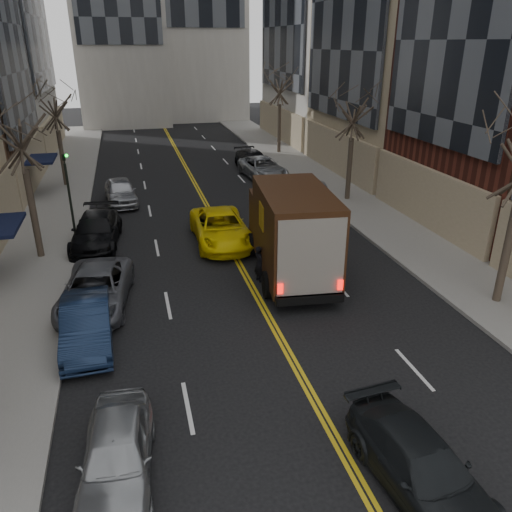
{
  "coord_description": "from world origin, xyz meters",
  "views": [
    {
      "loc": [
        -4.41,
        -3.15,
        9.31
      ],
      "look_at": [
        -0.3,
        12.84,
        2.2
      ],
      "focal_mm": 35.0,
      "sensor_mm": 36.0,
      "label": 1
    }
  ],
  "objects_px": {
    "taxi": "(221,228)",
    "observer_sedan": "(421,467)",
    "ups_truck": "(291,232)",
    "pedestrian": "(259,264)"
  },
  "relations": [
    {
      "from": "ups_truck",
      "to": "taxi",
      "type": "bearing_deg",
      "value": 122.55
    },
    {
      "from": "ups_truck",
      "to": "pedestrian",
      "type": "relative_size",
      "value": 4.73
    },
    {
      "from": "observer_sedan",
      "to": "pedestrian",
      "type": "height_order",
      "value": "pedestrian"
    },
    {
      "from": "ups_truck",
      "to": "pedestrian",
      "type": "height_order",
      "value": "ups_truck"
    },
    {
      "from": "observer_sedan",
      "to": "pedestrian",
      "type": "xyz_separation_m",
      "value": [
        -0.76,
        11.23,
        0.14
      ]
    },
    {
      "from": "taxi",
      "to": "pedestrian",
      "type": "distance_m",
      "value": 4.75
    },
    {
      "from": "ups_truck",
      "to": "taxi",
      "type": "relative_size",
      "value": 1.32
    },
    {
      "from": "observer_sedan",
      "to": "pedestrian",
      "type": "bearing_deg",
      "value": 88.42
    },
    {
      "from": "taxi",
      "to": "observer_sedan",
      "type": "bearing_deg",
      "value": -83.83
    },
    {
      "from": "ups_truck",
      "to": "pedestrian",
      "type": "bearing_deg",
      "value": -163.67
    }
  ]
}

